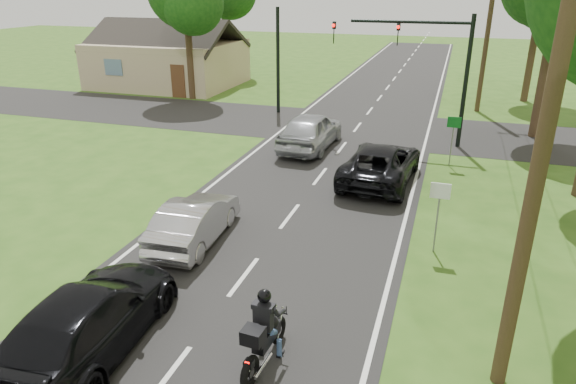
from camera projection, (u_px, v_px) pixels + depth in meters
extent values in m
plane|color=#2D5217|center=(244.00, 277.00, 13.59)|extent=(140.00, 140.00, 0.00)
cube|color=black|center=(332.00, 161.00, 22.40)|extent=(8.00, 100.00, 0.01)
cube|color=black|center=(357.00, 127.00, 27.68)|extent=(60.00, 7.00, 0.01)
torus|color=black|center=(278.00, 330.00, 11.01)|extent=(0.18, 0.62, 0.61)
torus|color=black|center=(250.00, 372.00, 9.82)|extent=(0.20, 0.68, 0.67)
cube|color=black|center=(267.00, 336.00, 10.39)|extent=(0.33, 0.90, 0.28)
sphere|color=black|center=(271.00, 323.00, 10.52)|extent=(0.32, 0.32, 0.32)
cube|color=black|center=(260.00, 339.00, 10.05)|extent=(0.35, 0.53, 0.09)
cube|color=#FF0C07|center=(247.00, 363.00, 9.62)|extent=(0.09, 0.03, 0.05)
cylinder|color=silver|center=(263.00, 366.00, 10.01)|extent=(0.14, 0.75, 0.08)
cylinder|color=black|center=(275.00, 311.00, 10.62)|extent=(0.58, 0.08, 0.03)
cube|color=black|center=(253.00, 336.00, 9.70)|extent=(0.43, 0.40, 0.30)
cube|color=black|center=(263.00, 317.00, 10.06)|extent=(0.38, 0.23, 0.56)
sphere|color=black|center=(264.00, 296.00, 9.95)|extent=(0.28, 0.28, 0.28)
cylinder|color=navy|center=(261.00, 343.00, 10.74)|extent=(0.12, 0.12, 0.42)
cylinder|color=navy|center=(279.00, 348.00, 10.60)|extent=(0.12, 0.12, 0.42)
imported|color=black|center=(381.00, 163.00, 19.87)|extent=(2.79, 5.49, 1.49)
imported|color=#AFAFB4|center=(195.00, 220.00, 15.21)|extent=(1.70, 4.18, 1.35)
imported|color=#A6A9AE|center=(311.00, 130.00, 23.86)|extent=(2.22, 5.12, 1.72)
imported|color=black|center=(89.00, 319.00, 10.64)|extent=(2.46, 5.23, 1.48)
cylinder|color=black|center=(466.00, 83.00, 23.31)|extent=(0.20, 0.20, 6.00)
cylinder|color=black|center=(410.00, 22.00, 23.10)|extent=(5.40, 0.14, 0.14)
imported|color=black|center=(398.00, 34.00, 23.45)|extent=(0.16, 0.36, 1.00)
imported|color=black|center=(334.00, 33.00, 24.30)|extent=(0.16, 0.36, 1.00)
sphere|color=#FF0C07|center=(398.00, 27.00, 23.16)|extent=(0.16, 0.16, 0.16)
sphere|color=#FF0C07|center=(333.00, 25.00, 24.02)|extent=(0.16, 0.16, 0.16)
cylinder|color=black|center=(278.00, 61.00, 29.80)|extent=(0.20, 0.20, 6.00)
cylinder|color=#4B3622|center=(546.00, 133.00, 8.17)|extent=(0.28, 0.28, 10.00)
cylinder|color=#4B3622|center=(489.00, 25.00, 29.32)|extent=(0.28, 0.28, 10.00)
cylinder|color=slate|center=(437.00, 220.00, 14.51)|extent=(0.05, 0.05, 2.00)
cube|color=silver|center=(440.00, 191.00, 14.15)|extent=(0.55, 0.04, 0.45)
cylinder|color=slate|center=(452.00, 143.00, 21.51)|extent=(0.05, 0.05, 2.00)
cube|color=#0C591E|center=(454.00, 122.00, 21.14)|extent=(0.55, 0.04, 0.45)
cylinder|color=#332316|center=(545.00, 66.00, 24.74)|extent=(0.44, 0.44, 7.00)
cylinder|color=#332316|center=(532.00, 51.00, 32.66)|extent=(0.44, 0.44, 6.44)
cylinder|color=#332316|center=(189.00, 52.00, 33.47)|extent=(0.44, 0.44, 6.16)
sphere|color=#103A0F|center=(193.00, 4.00, 31.55)|extent=(3.84, 3.84, 3.84)
cylinder|color=#332316|center=(225.00, 33.00, 42.74)|extent=(0.44, 0.44, 6.72)
cube|color=tan|center=(169.00, 64.00, 38.69)|extent=(10.00, 8.00, 3.20)
cube|color=black|center=(152.00, 37.00, 36.13)|extent=(10.20, 4.00, 2.29)
cube|color=black|center=(180.00, 32.00, 39.66)|extent=(10.20, 4.00, 2.29)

